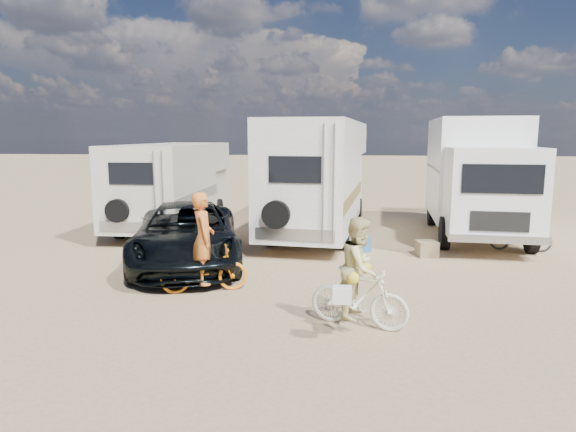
# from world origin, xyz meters

# --- Properties ---
(ground) EXTENTS (140.00, 140.00, 0.00)m
(ground) POSITION_xyz_m (0.00, 0.00, 0.00)
(ground) COLOR tan
(ground) RESTS_ON ground
(rv_main) EXTENTS (3.25, 8.60, 3.56)m
(rv_main) POSITION_xyz_m (-0.48, 7.35, 1.78)
(rv_main) COLOR silver
(rv_main) RESTS_ON ground
(rv_left) EXTENTS (2.37, 6.95, 2.83)m
(rv_left) POSITION_xyz_m (-5.48, 7.54, 1.42)
(rv_left) COLOR beige
(rv_left) RESTS_ON ground
(box_truck) EXTENTS (3.04, 6.66, 3.65)m
(box_truck) POSITION_xyz_m (4.34, 6.85, 1.83)
(box_truck) COLOR white
(box_truck) RESTS_ON ground
(dark_suv) EXTENTS (3.77, 5.78, 1.48)m
(dark_suv) POSITION_xyz_m (-3.54, 2.74, 0.74)
(dark_suv) COLOR black
(dark_suv) RESTS_ON ground
(bike_man) EXTENTS (1.83, 1.14, 0.91)m
(bike_man) POSITION_xyz_m (-2.53, 0.62, 0.46)
(bike_man) COLOR orange
(bike_man) RESTS_ON ground
(bike_woman) EXTENTS (1.72, 0.99, 1.00)m
(bike_woman) POSITION_xyz_m (0.51, -0.94, 0.50)
(bike_woman) COLOR silver
(bike_woman) RESTS_ON ground
(rider_man) EXTENTS (0.64, 0.78, 1.85)m
(rider_man) POSITION_xyz_m (-2.53, 0.62, 0.92)
(rider_man) COLOR orange
(rider_man) RESTS_ON ground
(rider_woman) EXTENTS (0.86, 0.97, 1.66)m
(rider_woman) POSITION_xyz_m (0.51, -0.94, 0.83)
(rider_woman) COLOR #DDD187
(rider_woman) RESTS_ON ground
(bike_parked) EXTENTS (1.67, 0.85, 0.83)m
(bike_parked) POSITION_xyz_m (5.08, 5.06, 0.42)
(bike_parked) COLOR black
(bike_parked) RESTS_ON ground
(cooler) EXTENTS (0.55, 0.44, 0.40)m
(cooler) POSITION_xyz_m (0.76, 4.58, 0.20)
(cooler) COLOR teal
(cooler) RESTS_ON ground
(crate) EXTENTS (0.58, 0.58, 0.40)m
(crate) POSITION_xyz_m (2.45, 4.17, 0.20)
(crate) COLOR olive
(crate) RESTS_ON ground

